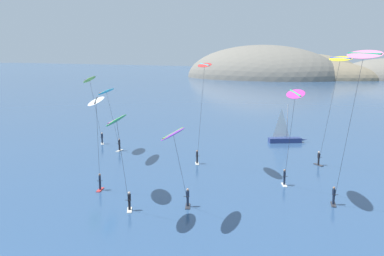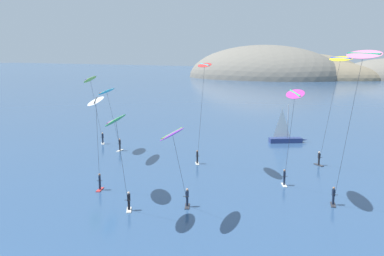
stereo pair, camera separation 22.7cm
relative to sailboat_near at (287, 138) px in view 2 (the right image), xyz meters
The scene contains 11 objects.
headland_island 152.35m from the sailboat_near, 102.85° to the left, with size 114.07×60.26×29.74m.
sailboat_near is the anchor object (origin of this frame).
kitesurfer_green 39.28m from the sailboat_near, 96.48° to the right, with size 2.70×6.11×8.90m.
kitesurfer_white 35.84m from the sailboat_near, 106.48° to the right, with size 4.10×5.23×9.60m.
kitesurfer_pink 34.90m from the sailboat_near, 67.09° to the right, with size 4.57×7.61×13.96m.
kitesurfer_red 24.17m from the sailboat_near, 101.54° to the right, with size 5.14×7.25×12.44m.
kitesurfer_yellow 21.35m from the sailboat_near, 60.02° to the right, with size 5.09×7.00×13.21m.
kitesurfer_magenta 29.09m from the sailboat_near, 75.51° to the right, with size 4.18×8.68×10.37m.
kitesurfer_lime 29.55m from the sailboat_near, 142.92° to the right, with size 3.95×8.10×10.32m.
kitesurfer_cyan 27.95m from the sailboat_near, 131.44° to the right, with size 3.50×9.01×9.04m.
kitesurfer_purple 36.78m from the sailboat_near, 90.66° to the right, with size 2.11×7.49×7.69m.
Camera 2 is at (25.26, -19.05, 14.16)m, focal length 45.00 mm.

